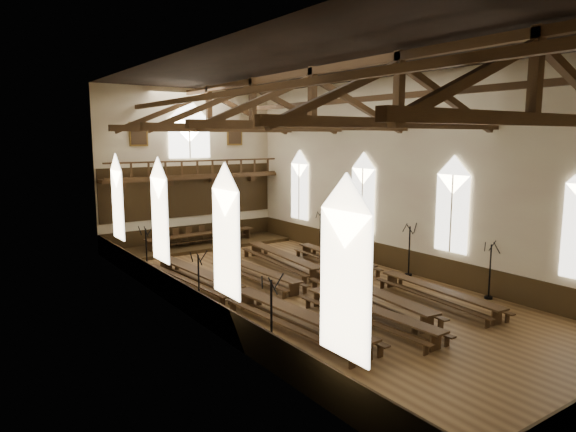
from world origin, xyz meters
name	(u,v)px	position (x,y,z in m)	size (l,w,h in m)	color
ground	(311,290)	(0.00, 0.00, 0.00)	(26.00, 26.00, 0.00)	brown
room_walls	(312,148)	(0.00, 0.00, 6.46)	(26.00, 26.00, 26.00)	beige
wainscot_band	(311,277)	(0.00, 0.00, 0.60)	(12.00, 26.00, 1.20)	#2F200E
side_windows	(312,209)	(0.00, 0.00, 3.74)	(11.85, 19.80, 4.50)	silver
end_window	(189,132)	(0.00, 12.90, 7.22)	(2.80, 0.12, 3.80)	white
minstrels_gallery	(192,184)	(0.00, 12.66, 3.91)	(11.80, 1.24, 3.70)	#3B2712
portraits	(189,134)	(0.00, 12.90, 7.10)	(7.75, 0.09, 1.45)	brown
roof_trusses	(312,107)	(0.00, 0.00, 8.22)	(11.70, 25.70, 2.80)	#3B2712
refectory_row_a	(240,293)	(-3.74, -0.05, 0.56)	(2.06, 14.69, 0.77)	#3B2712
refectory_row_b	(306,289)	(-1.10, -1.07, 0.50)	(1.73, 13.84, 0.68)	#3B2712
refectory_row_c	(321,273)	(0.95, 0.46, 0.56)	(2.21, 14.64, 0.76)	#3B2712
refectory_row_d	(381,272)	(3.51, -0.88, 0.50)	(1.87, 13.83, 0.68)	#3B2712
dais	(202,245)	(-0.05, 11.40, 0.10)	(11.40, 3.09, 0.21)	#2F200E
high_table	(201,235)	(-0.05, 11.40, 0.79)	(7.43, 1.20, 0.69)	#3B2712
high_chairs	(196,234)	(-0.05, 12.13, 0.76)	(4.99, 0.50, 1.01)	#3B2712
candelabrum_left_near	(271,335)	(-5.55, -5.22, 0.84)	(0.77, 0.84, 2.75)	black
candelabrum_left_mid	(199,295)	(-5.55, 0.00, 0.77)	(0.74, 0.75, 2.53)	black
candelabrum_left_far	(147,264)	(-5.55, 5.88, 0.83)	(0.80, 0.81, 2.72)	black
candelabrum_right_near	(489,281)	(5.55, -5.37, 0.77)	(0.77, 0.71, 2.53)	black
candelabrum_right_mid	(409,260)	(5.55, -0.82, 0.81)	(0.80, 0.78, 2.68)	black
candelabrum_right_far	(320,239)	(5.55, 6.34, 0.74)	(0.71, 0.73, 2.43)	black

